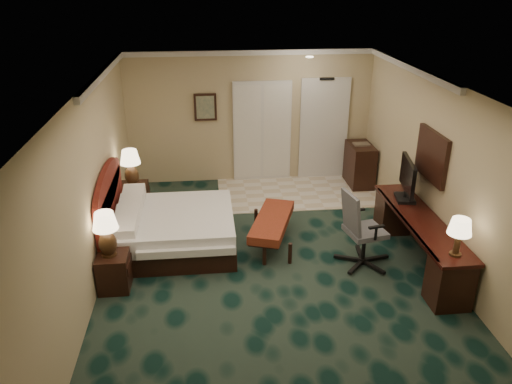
{
  "coord_description": "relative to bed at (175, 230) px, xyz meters",
  "views": [
    {
      "loc": [
        -0.92,
        -6.17,
        4.09
      ],
      "look_at": [
        -0.21,
        0.6,
        1.08
      ],
      "focal_mm": 35.0,
      "sensor_mm": 36.0,
      "label": 1
    }
  ],
  "objects": [
    {
      "name": "floor",
      "position": [
        1.47,
        -0.98,
        -0.3
      ],
      "size": [
        5.0,
        7.5,
        0.0
      ],
      "primitive_type": "cube",
      "color": "black",
      "rests_on": "ground"
    },
    {
      "name": "ceiling",
      "position": [
        1.47,
        -0.98,
        2.4
      ],
      "size": [
        5.0,
        7.5,
        0.0
      ],
      "primitive_type": "cube",
      "color": "silver",
      "rests_on": "wall_back"
    },
    {
      "name": "wall_back",
      "position": [
        1.47,
        2.77,
        1.05
      ],
      "size": [
        5.0,
        0.0,
        2.7
      ],
      "primitive_type": "cube",
      "color": "tan",
      "rests_on": "ground"
    },
    {
      "name": "wall_left",
      "position": [
        -1.03,
        -0.98,
        1.05
      ],
      "size": [
        0.0,
        7.5,
        2.7
      ],
      "primitive_type": "cube",
      "color": "tan",
      "rests_on": "ground"
    },
    {
      "name": "wall_right",
      "position": [
        3.97,
        -0.98,
        1.05
      ],
      "size": [
        0.0,
        7.5,
        2.7
      ],
      "primitive_type": "cube",
      "color": "tan",
      "rests_on": "ground"
    },
    {
      "name": "crown_molding",
      "position": [
        1.47,
        -0.98,
        2.35
      ],
      "size": [
        5.0,
        7.5,
        0.1
      ],
      "primitive_type": null,
      "color": "silver",
      "rests_on": "wall_back"
    },
    {
      "name": "tile_patch",
      "position": [
        2.37,
        1.92,
        -0.29
      ],
      "size": [
        3.2,
        1.7,
        0.01
      ],
      "primitive_type": "cube",
      "color": "beige",
      "rests_on": "ground"
    },
    {
      "name": "headboard",
      "position": [
        -0.97,
        0.02,
        0.4
      ],
      "size": [
        0.12,
        2.0,
        1.4
      ],
      "primitive_type": null,
      "color": "#551516",
      "rests_on": "ground"
    },
    {
      "name": "entry_door",
      "position": [
        3.02,
        2.74,
        0.75
      ],
      "size": [
        1.02,
        0.06,
        2.18
      ],
      "primitive_type": "cube",
      "color": "silver",
      "rests_on": "ground"
    },
    {
      "name": "closet_doors",
      "position": [
        1.72,
        2.73,
        0.75
      ],
      "size": [
        1.2,
        0.06,
        2.1
      ],
      "primitive_type": "cube",
      "color": "beige",
      "rests_on": "ground"
    },
    {
      "name": "wall_art",
      "position": [
        0.57,
        2.73,
        1.3
      ],
      "size": [
        0.45,
        0.06,
        0.55
      ],
      "primitive_type": "cube",
      "color": "#4C6256",
      "rests_on": "wall_back"
    },
    {
      "name": "wall_mirror",
      "position": [
        3.93,
        -0.38,
        1.25
      ],
      "size": [
        0.05,
        0.95,
        0.75
      ],
      "primitive_type": "cube",
      "color": "white",
      "rests_on": "wall_right"
    },
    {
      "name": "bed",
      "position": [
        0.0,
        0.0,
        0.0
      ],
      "size": [
        1.87,
        1.73,
        0.59
      ],
      "primitive_type": "cube",
      "color": "white",
      "rests_on": "ground"
    },
    {
      "name": "nightstand_near",
      "position": [
        -0.8,
        -1.06,
        -0.03
      ],
      "size": [
        0.42,
        0.49,
        0.53
      ],
      "primitive_type": "cube",
      "color": "black",
      "rests_on": "ground"
    },
    {
      "name": "nightstand_far",
      "position": [
        -0.77,
        1.19,
        0.01
      ],
      "size": [
        0.48,
        0.55,
        0.6
      ],
      "primitive_type": "cube",
      "color": "black",
      "rests_on": "ground"
    },
    {
      "name": "lamp_near",
      "position": [
        -0.84,
        -1.07,
        0.56
      ],
      "size": [
        0.36,
        0.36,
        0.65
      ],
      "primitive_type": null,
      "rotation": [
        0.0,
        0.0,
        0.05
      ],
      "color": "black",
      "rests_on": "nightstand_near"
    },
    {
      "name": "lamp_far",
      "position": [
        -0.78,
        1.19,
        0.64
      ],
      "size": [
        0.35,
        0.35,
        0.66
      ],
      "primitive_type": null,
      "rotation": [
        0.0,
        0.0,
        -0.0
      ],
      "color": "black",
      "rests_on": "nightstand_far"
    },
    {
      "name": "bed_bench",
      "position": [
        1.55,
        -0.08,
        -0.05
      ],
      "size": [
        0.93,
        1.51,
        0.48
      ],
      "primitive_type": "cube",
      "rotation": [
        0.0,
        0.0,
        -0.33
      ],
      "color": "#672D11",
      "rests_on": "ground"
    },
    {
      "name": "desk",
      "position": [
        3.67,
        -0.87,
        0.08
      ],
      "size": [
        0.56,
        2.6,
        0.75
      ],
      "primitive_type": "cube",
      "color": "black",
      "rests_on": "ground"
    },
    {
      "name": "tv",
      "position": [
        3.67,
        -0.2,
        0.79
      ],
      "size": [
        0.23,
        0.86,
        0.67
      ],
      "primitive_type": "cube",
      "rotation": [
        0.0,
        0.0,
        -0.19
      ],
      "color": "black",
      "rests_on": "desk"
    },
    {
      "name": "desk_lamp",
      "position": [
        3.68,
        -1.91,
        0.72
      ],
      "size": [
        0.35,
        0.35,
        0.53
      ],
      "primitive_type": null,
      "rotation": [
        0.0,
        0.0,
        -0.19
      ],
      "color": "black",
      "rests_on": "desk"
    },
    {
      "name": "desk_chair",
      "position": [
        2.85,
        -0.81,
        0.31
      ],
      "size": [
        0.82,
        0.79,
        1.21
      ],
      "primitive_type": null,
      "rotation": [
        0.0,
        0.0,
        0.2
      ],
      "color": "#4C4D50",
      "rests_on": "ground"
    },
    {
      "name": "minibar",
      "position": [
        3.69,
        2.22,
        0.14
      ],
      "size": [
        0.46,
        0.82,
        0.87
      ],
      "primitive_type": "cube",
      "color": "black",
      "rests_on": "ground"
    }
  ]
}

